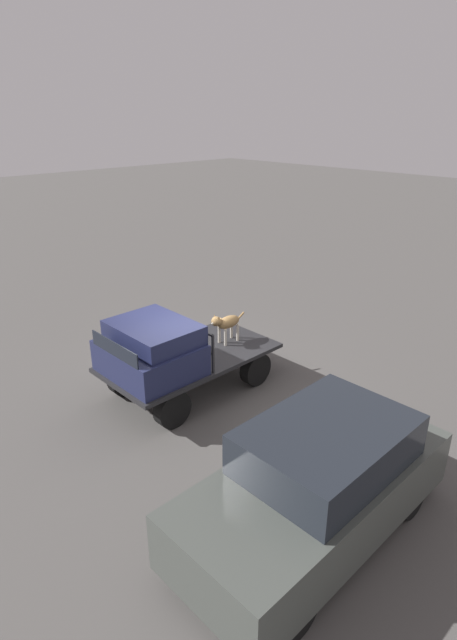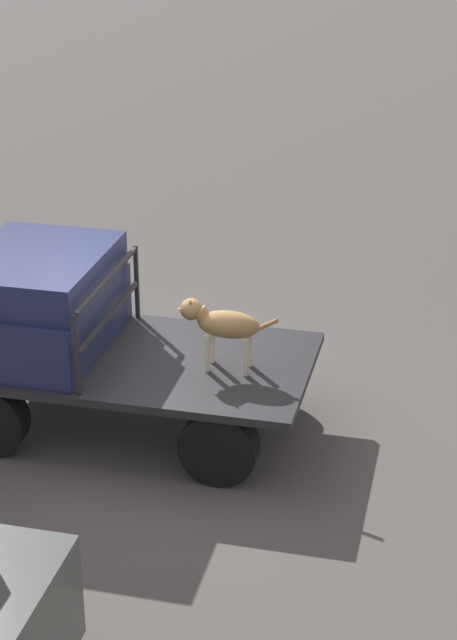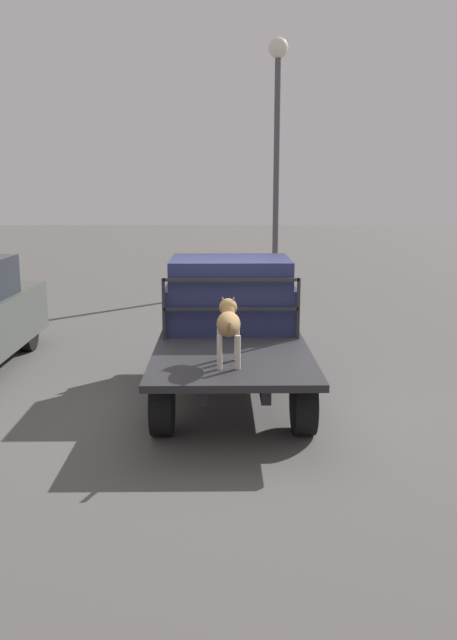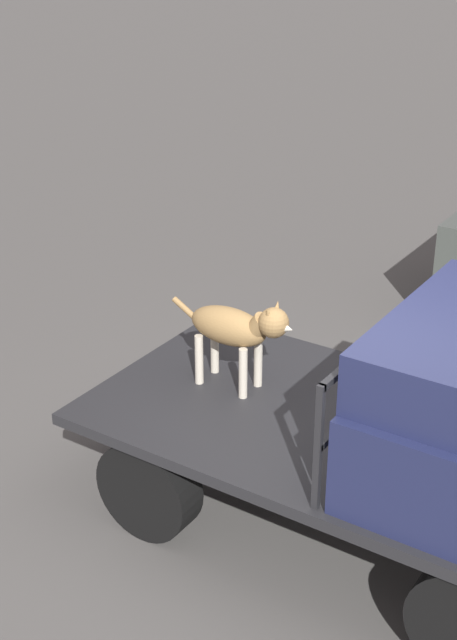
% 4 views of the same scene
% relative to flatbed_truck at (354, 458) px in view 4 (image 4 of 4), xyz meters
% --- Properties ---
extents(ground_plane, '(80.00, 80.00, 0.00)m').
position_rel_flatbed_truck_xyz_m(ground_plane, '(0.00, 0.00, -0.56)').
color(ground_plane, '#514F4C').
extents(flatbed_truck, '(3.58, 1.88, 0.78)m').
position_rel_flatbed_truck_xyz_m(flatbed_truck, '(0.00, 0.00, 0.00)').
color(flatbed_truck, black).
rests_on(flatbed_truck, ground).
extents(truck_headboard, '(0.04, 1.76, 0.79)m').
position_rel_flatbed_truck_xyz_m(truck_headboard, '(0.16, 0.00, 0.74)').
color(truck_headboard, '#232326').
rests_on(truck_headboard, flatbed_truck).
extents(dog, '(0.98, 0.26, 0.72)m').
position_rel_flatbed_truck_xyz_m(dog, '(-0.95, 0.05, 0.67)').
color(dog, beige).
rests_on(dog, flatbed_truck).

